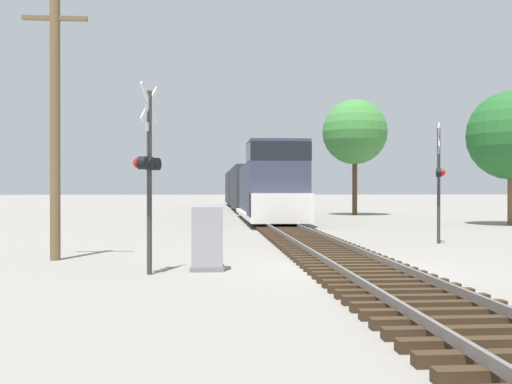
{
  "coord_description": "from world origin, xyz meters",
  "views": [
    {
      "loc": [
        -3.59,
        -14.65,
        2.0
      ],
      "look_at": [
        -1.94,
        6.26,
        1.9
      ],
      "focal_mm": 42.0,
      "sensor_mm": 36.0,
      "label": 1
    }
  ],
  "objects_px": {
    "freight_train": "(249,188)",
    "crossing_signal_near": "(148,167)",
    "relay_cabinet": "(207,239)",
    "crossing_signal_far": "(439,176)",
    "utility_pole": "(55,124)",
    "tree_mid_background": "(355,132)",
    "tree_far_right": "(512,136)"
  },
  "relations": [
    {
      "from": "freight_train",
      "to": "crossing_signal_near",
      "type": "relative_size",
      "value": 11.33
    },
    {
      "from": "freight_train",
      "to": "relay_cabinet",
      "type": "bearing_deg",
      "value": -95.31
    },
    {
      "from": "freight_train",
      "to": "crossing_signal_far",
      "type": "xyz_separation_m",
      "value": [
        4.83,
        -32.47,
        0.42
      ]
    },
    {
      "from": "freight_train",
      "to": "crossing_signal_far",
      "type": "bearing_deg",
      "value": -81.54
    },
    {
      "from": "freight_train",
      "to": "utility_pole",
      "type": "bearing_deg",
      "value": -102.18
    },
    {
      "from": "relay_cabinet",
      "to": "crossing_signal_far",
      "type": "bearing_deg",
      "value": 37.94
    },
    {
      "from": "utility_pole",
      "to": "tree_mid_background",
      "type": "distance_m",
      "value": 31.98
    },
    {
      "from": "crossing_signal_far",
      "to": "relay_cabinet",
      "type": "height_order",
      "value": "crossing_signal_far"
    },
    {
      "from": "freight_train",
      "to": "tree_far_right",
      "type": "height_order",
      "value": "tree_far_right"
    },
    {
      "from": "crossing_signal_near",
      "to": "relay_cabinet",
      "type": "xyz_separation_m",
      "value": [
        1.38,
        0.56,
        -1.74
      ]
    },
    {
      "from": "crossing_signal_far",
      "to": "tree_far_right",
      "type": "distance_m",
      "value": 13.62
    },
    {
      "from": "relay_cabinet",
      "to": "utility_pole",
      "type": "bearing_deg",
      "value": 149.82
    },
    {
      "from": "freight_train",
      "to": "crossing_signal_near",
      "type": "distance_m",
      "value": 39.95
    },
    {
      "from": "crossing_signal_near",
      "to": "utility_pole",
      "type": "distance_m",
      "value": 4.39
    },
    {
      "from": "utility_pole",
      "to": "crossing_signal_near",
      "type": "bearing_deg",
      "value": -46.42
    },
    {
      "from": "relay_cabinet",
      "to": "crossing_signal_near",
      "type": "bearing_deg",
      "value": -157.96
    },
    {
      "from": "crossing_signal_far",
      "to": "relay_cabinet",
      "type": "relative_size",
      "value": 2.8
    },
    {
      "from": "utility_pole",
      "to": "tree_mid_background",
      "type": "bearing_deg",
      "value": 61.01
    },
    {
      "from": "relay_cabinet",
      "to": "utility_pole",
      "type": "relative_size",
      "value": 0.21
    },
    {
      "from": "relay_cabinet",
      "to": "tree_mid_background",
      "type": "distance_m",
      "value": 32.84
    },
    {
      "from": "crossing_signal_near",
      "to": "tree_mid_background",
      "type": "distance_m",
      "value": 33.6
    },
    {
      "from": "utility_pole",
      "to": "tree_far_right",
      "type": "bearing_deg",
      "value": 34.88
    },
    {
      "from": "tree_far_right",
      "to": "utility_pole",
      "type": "bearing_deg",
      "value": -145.12
    },
    {
      "from": "crossing_signal_far",
      "to": "utility_pole",
      "type": "xyz_separation_m",
      "value": [
        -12.73,
        -4.12,
        1.35
      ]
    },
    {
      "from": "tree_far_right",
      "to": "tree_mid_background",
      "type": "bearing_deg",
      "value": 112.77
    },
    {
      "from": "crossing_signal_near",
      "to": "relay_cabinet",
      "type": "bearing_deg",
      "value": 131.4
    },
    {
      "from": "crossing_signal_near",
      "to": "relay_cabinet",
      "type": "relative_size",
      "value": 2.85
    },
    {
      "from": "freight_train",
      "to": "utility_pole",
      "type": "distance_m",
      "value": 37.48
    },
    {
      "from": "crossing_signal_far",
      "to": "tree_mid_background",
      "type": "distance_m",
      "value": 24.24
    },
    {
      "from": "crossing_signal_near",
      "to": "crossing_signal_far",
      "type": "xyz_separation_m",
      "value": [
        9.84,
        7.15,
        -0.04
      ]
    },
    {
      "from": "freight_train",
      "to": "crossing_signal_near",
      "type": "bearing_deg",
      "value": -97.2
    },
    {
      "from": "crossing_signal_far",
      "to": "utility_pole",
      "type": "relative_size",
      "value": 0.59
    }
  ]
}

